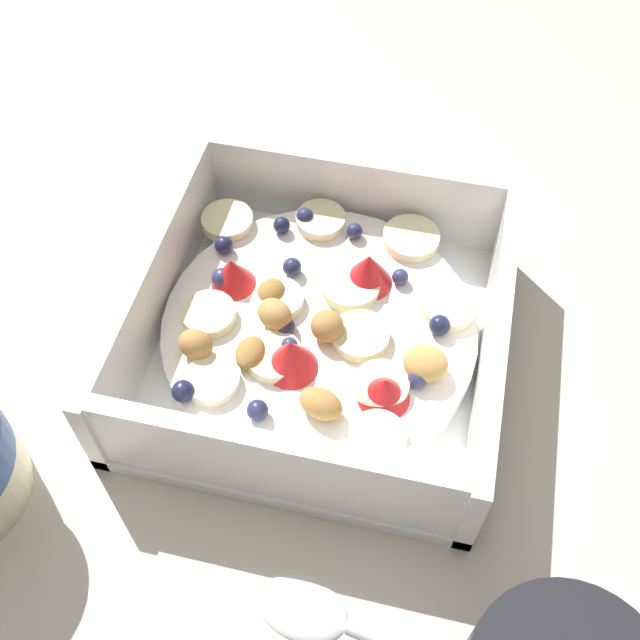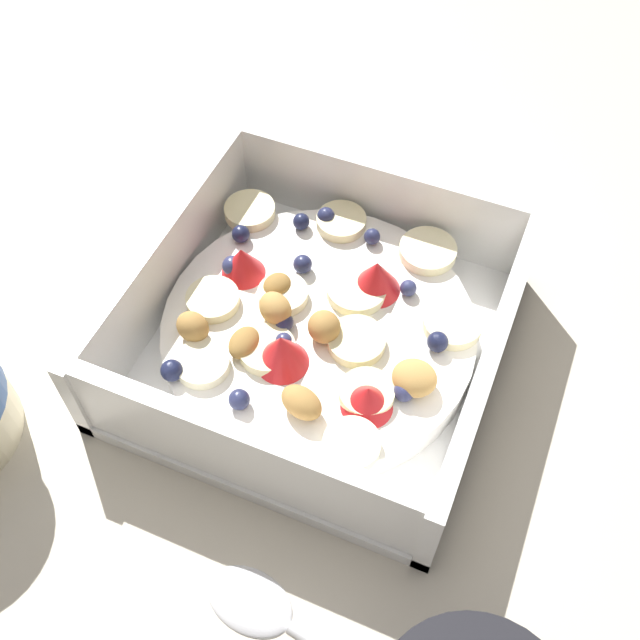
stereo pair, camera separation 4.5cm
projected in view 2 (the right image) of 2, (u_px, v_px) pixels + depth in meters
name	position (u px, v px, depth m)	size (l,w,h in m)	color
ground_plane	(328.00, 354.00, 0.47)	(2.40, 2.40, 0.00)	beige
fruit_bowl	(320.00, 328.00, 0.46)	(0.21, 0.21, 0.07)	white
spoon	(294.00, 627.00, 0.37)	(0.04, 0.17, 0.01)	silver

